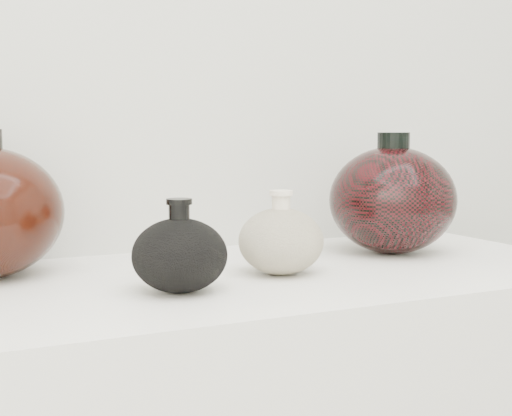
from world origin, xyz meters
name	(u,v)px	position (x,y,z in m)	size (l,w,h in m)	color
black_gourd_vase	(180,255)	(-0.09, 0.87, 0.95)	(0.16, 0.16, 0.12)	black
cream_gourd_vase	(281,240)	(0.08, 0.92, 0.95)	(0.14, 0.14, 0.12)	beige
right_round_pot	(392,200)	(0.34, 1.00, 0.99)	(0.27, 0.27, 0.21)	black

